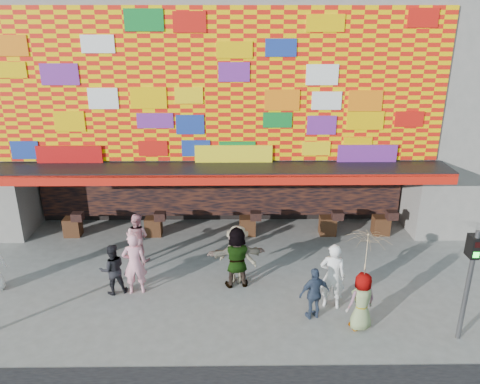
{
  "coord_description": "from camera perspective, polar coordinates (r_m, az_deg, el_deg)",
  "views": [
    {
      "loc": [
        0.54,
        -11.28,
        7.64
      ],
      "look_at": [
        0.69,
        2.0,
        2.68
      ],
      "focal_mm": 35.0,
      "sensor_mm": 36.0,
      "label": 1
    }
  ],
  "objects": [
    {
      "name": "ground",
      "position": [
        13.64,
        -2.89,
        -13.62
      ],
      "size": [
        90.0,
        90.0,
        0.0
      ],
      "primitive_type": "plane",
      "color": "slate",
      "rests_on": "ground"
    },
    {
      "name": "shop_building",
      "position": [
        19.62,
        -2.3,
        13.42
      ],
      "size": [
        15.2,
        9.4,
        10.0
      ],
      "color": "gray",
      "rests_on": "ground"
    },
    {
      "name": "signal_right",
      "position": [
        12.7,
        26.25,
        -8.92
      ],
      "size": [
        0.22,
        0.2,
        3.0
      ],
      "color": "#59595B",
      "rests_on": "ground"
    },
    {
      "name": "ped_b",
      "position": [
        14.05,
        -12.73,
        -8.52
      ],
      "size": [
        0.76,
        0.56,
        1.9
      ],
      "primitive_type": "imported",
      "rotation": [
        0.0,
        0.0,
        3.31
      ],
      "color": "pink",
      "rests_on": "ground"
    },
    {
      "name": "ped_c",
      "position": [
        14.27,
        -15.27,
        -9.08
      ],
      "size": [
        0.92,
        0.82,
        1.55
      ],
      "primitive_type": "imported",
      "rotation": [
        0.0,
        0.0,
        3.51
      ],
      "color": "black",
      "rests_on": "ground"
    },
    {
      "name": "ped_d",
      "position": [
        14.26,
        -0.3,
        -7.61
      ],
      "size": [
        1.37,
        1.1,
        1.85
      ],
      "primitive_type": "imported",
      "rotation": [
        0.0,
        0.0,
        2.74
      ],
      "color": "gray",
      "rests_on": "ground"
    },
    {
      "name": "ped_e",
      "position": [
        12.9,
        9.06,
        -12.1
      ],
      "size": [
        0.95,
        0.62,
        1.5
      ],
      "primitive_type": "imported",
      "rotation": [
        0.0,
        0.0,
        3.45
      ],
      "color": "#313F57",
      "rests_on": "ground"
    },
    {
      "name": "ped_f",
      "position": [
        14.04,
        -0.38,
        -7.96
      ],
      "size": [
        1.83,
        0.8,
        1.91
      ],
      "primitive_type": "imported",
      "rotation": [
        0.0,
        0.0,
        3.28
      ],
      "color": "gray",
      "rests_on": "ground"
    },
    {
      "name": "ped_g",
      "position": [
        12.73,
        14.61,
        -12.77
      ],
      "size": [
        0.92,
        0.75,
        1.61
      ],
      "primitive_type": "imported",
      "rotation": [
        0.0,
        0.0,
        3.5
      ],
      "color": "gray",
      "rests_on": "ground"
    },
    {
      "name": "ped_h",
      "position": [
        13.33,
        11.21,
        -10.01
      ],
      "size": [
        0.8,
        0.62,
        1.93
      ],
      "primitive_type": "imported",
      "rotation": [
        0.0,
        0.0,
        2.89
      ],
      "color": "white",
      "rests_on": "ground"
    },
    {
      "name": "ped_i",
      "position": [
        15.89,
        -12.43,
        -5.41
      ],
      "size": [
        0.97,
        0.86,
        1.66
      ],
      "primitive_type": "imported",
      "rotation": [
        0.0,
        0.0,
        2.8
      ],
      "color": "pink",
      "rests_on": "ground"
    },
    {
      "name": "parasol",
      "position": [
        12.02,
        15.21,
        -7.08
      ],
      "size": [
        1.22,
        1.24,
        2.0
      ],
      "color": "beige",
      "rests_on": "ground"
    }
  ]
}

